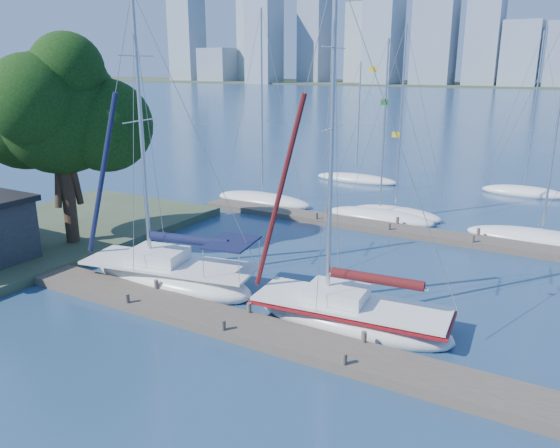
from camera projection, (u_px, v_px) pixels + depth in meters
The scene contains 13 objects.
ground at pixel (237, 330), 21.67m from camera, with size 700.00×700.00×0.00m, color navy.
near_dock at pixel (237, 325), 21.62m from camera, with size 26.00×2.00×0.40m, color #4C4038.
far_dock at pixel (408, 231), 33.97m from camera, with size 30.00×1.80×0.36m, color #4C4038.
shore at pixel (28, 239), 32.27m from camera, with size 12.00×22.00×0.50m, color #38472D.
tree at pixel (59, 109), 28.91m from camera, with size 9.01×8.21×11.78m.
sailboat_navy at pixel (170, 264), 26.00m from camera, with size 9.51×4.58×13.83m.
sailboat_maroon at pixel (350, 299), 21.80m from camera, with size 8.61×3.50×14.07m.
bg_boat_0 at pixel (263, 200), 41.59m from camera, with size 8.37×4.32×14.39m.
bg_boat_1 at pixel (380, 217), 37.07m from camera, with size 7.67×2.79×12.14m.
bg_boat_2 at pixel (395, 214), 37.73m from camera, with size 6.70×3.12×13.03m.
bg_boat_3 at pixel (541, 239), 32.18m from camera, with size 8.80×3.89×13.62m.
bg_boat_6 at pixel (356, 179), 49.66m from camera, with size 7.83×2.57×10.82m.
bg_boat_7 at pixel (524, 192), 44.38m from camera, with size 6.74×2.82×13.06m.
Camera 1 is at (11.31, -16.16, 10.07)m, focal length 35.00 mm.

